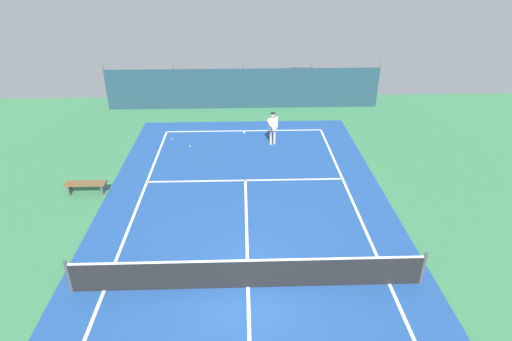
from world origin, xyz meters
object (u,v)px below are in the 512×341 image
object	(u,v)px
tennis_net	(248,274)
courtside_bench	(86,185)
tennis_ball_near_player	(190,146)
tennis_player	(273,126)
tennis_ball_midcourt	(172,139)
parked_car	(302,84)

from	to	relation	value
tennis_net	courtside_bench	distance (m)	8.41
tennis_ball_near_player	courtside_bench	bearing A→B (deg)	-129.67
tennis_player	courtside_bench	bearing A→B (deg)	7.41
tennis_net	tennis_ball_midcourt	size ratio (longest dim) A/B	153.33
tennis_player	tennis_ball_midcourt	xyz separation A→B (m)	(-5.07, 0.73, -0.93)
tennis_net	tennis_ball_midcourt	bearing A→B (deg)	108.73
courtside_bench	tennis_player	bearing A→B (deg)	30.58
tennis_ball_near_player	tennis_ball_midcourt	distance (m)	1.34
parked_car	courtside_bench	distance (m)	15.86
tennis_player	parked_car	xyz separation A→B (m)	(2.42, 7.65, -0.12)
tennis_player	courtside_bench	distance (m)	8.96
parked_car	tennis_net	bearing A→B (deg)	79.71
parked_car	tennis_ball_near_player	bearing A→B (deg)	52.12
tennis_ball_midcourt	tennis_player	bearing A→B (deg)	-8.17
tennis_ball_midcourt	parked_car	distance (m)	10.23
tennis_player	tennis_ball_midcourt	bearing A→B (deg)	-31.34
tennis_net	tennis_ball_near_player	xyz separation A→B (m)	(-2.67, 9.95, -0.48)
tennis_player	parked_car	world-z (taller)	parked_car
tennis_ball_midcourt	courtside_bench	size ratio (longest dim) A/B	0.04
tennis_net	tennis_player	bearing A→B (deg)	82.17
parked_car	tennis_ball_midcourt	bearing A→B (deg)	44.57
tennis_player	parked_car	distance (m)	8.02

